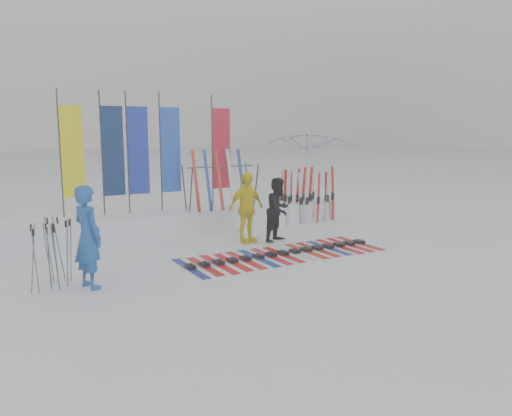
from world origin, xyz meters
TOP-DOWN VIEW (x-y plane):
  - ground at (0.00, 0.00)m, footprint 120.00×120.00m
  - snow_bank at (0.00, 4.60)m, footprint 14.00×1.60m
  - person_blue at (-3.79, 0.65)m, footprint 0.63×0.78m
  - person_black at (1.17, 2.15)m, footprint 0.97×0.88m
  - person_yellow at (0.38, 2.39)m, footprint 1.10×0.62m
  - tent_canopy at (4.07, 4.86)m, footprint 3.49×3.54m
  - ski_row at (0.49, 0.88)m, footprint 4.69×1.70m
  - pole_cluster at (-4.35, 0.96)m, footprint 0.81×0.67m
  - feather_flags at (-1.43, 4.74)m, footprint 4.68×0.20m
  - ski_rack at (0.55, 4.20)m, footprint 2.04×0.80m
  - upright_skis at (3.35, 4.04)m, footprint 1.65×1.07m

SIDE VIEW (x-z plane):
  - ground at x=0.00m, z-range 0.00..0.00m
  - ski_row at x=0.49m, z-range 0.00..0.07m
  - snow_bank at x=0.00m, z-range 0.00..0.60m
  - pole_cluster at x=-4.35m, z-range -0.02..1.23m
  - upright_skis at x=3.35m, z-range -0.05..1.64m
  - person_black at x=1.17m, z-range 0.00..1.61m
  - person_yellow at x=0.38m, z-range 0.00..1.77m
  - person_blue at x=-3.79m, z-range 0.00..1.86m
  - ski_rack at x=0.55m, z-range 0.77..2.00m
  - tent_canopy at x=4.07m, z-range 0.00..2.79m
  - feather_flags at x=-1.43m, z-range 0.64..3.84m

